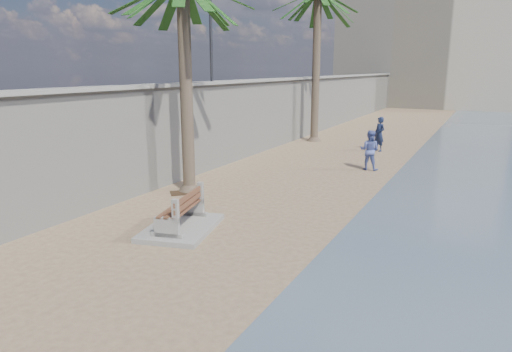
% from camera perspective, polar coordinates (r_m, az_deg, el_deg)
% --- Properties ---
extents(seawall, '(0.45, 70.00, 3.50)m').
position_cam_1_polar(seawall, '(26.25, 3.94, 8.09)').
color(seawall, gray).
rests_on(seawall, ground_plane).
extents(wall_cap, '(0.80, 70.00, 0.12)m').
position_cam_1_polar(wall_cap, '(26.15, 4.00, 12.02)').
color(wall_cap, gray).
rests_on(wall_cap, seawall).
extents(end_building, '(18.00, 12.00, 14.00)m').
position_cam_1_polar(end_building, '(56.52, 20.75, 15.40)').
color(end_building, '#B7AA93').
rests_on(end_building, ground_plane).
extents(bench_far, '(2.13, 2.69, 0.99)m').
position_cam_1_polar(bench_far, '(12.04, -9.38, -4.74)').
color(bench_far, gray).
rests_on(bench_far, ground_plane).
extents(streetlight, '(0.28, 0.28, 5.12)m').
position_cam_1_polar(streetlight, '(19.18, -5.75, 20.80)').
color(streetlight, '#2D2D33').
rests_on(streetlight, wall_cap).
extents(person_a, '(0.87, 0.82, 2.01)m').
position_cam_1_polar(person_a, '(24.03, 15.19, 5.38)').
color(person_a, '#151E3B').
rests_on(person_a, ground_plane).
extents(person_b, '(0.89, 0.69, 1.83)m').
position_cam_1_polar(person_b, '(19.44, 14.02, 3.41)').
color(person_b, '#505EA5').
rests_on(person_b, ground_plane).
extents(debris_c, '(0.93, 0.93, 0.03)m').
position_cam_1_polar(debris_c, '(15.66, -9.30, -2.09)').
color(debris_c, '#382616').
rests_on(debris_c, ground_plane).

